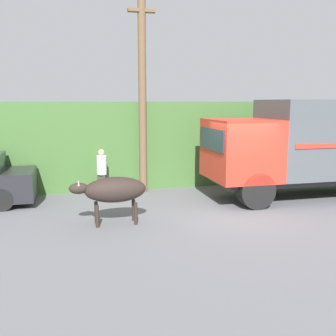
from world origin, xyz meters
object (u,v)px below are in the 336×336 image
object	(u,v)px
cargo_truck	(309,144)
utility_pole	(142,89)
pedestrian_on_hill	(102,170)
brown_cow	(113,190)

from	to	relation	value
cargo_truck	utility_pole	bearing A→B (deg)	154.97
cargo_truck	pedestrian_on_hill	bearing A→B (deg)	161.64
utility_pole	brown_cow	bearing A→B (deg)	-112.22
brown_cow	utility_pole	distance (m)	4.55
brown_cow	utility_pole	xyz separation A→B (m)	(1.41, 3.45, 2.62)
cargo_truck	brown_cow	world-z (taller)	cargo_truck
brown_cow	utility_pole	bearing A→B (deg)	68.91
cargo_truck	brown_cow	xyz separation A→B (m)	(-6.45, -1.40, -0.87)
pedestrian_on_hill	utility_pole	size ratio (longest dim) A/B	0.23
brown_cow	pedestrian_on_hill	size ratio (longest dim) A/B	1.23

